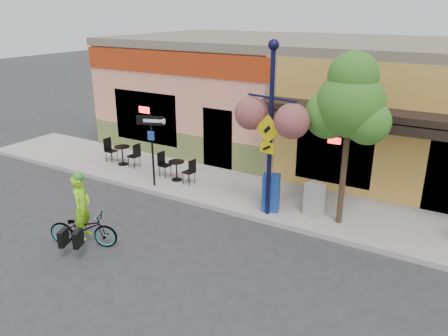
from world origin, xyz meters
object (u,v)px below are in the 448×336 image
at_px(building, 337,99).
at_px(cyclist_rider, 83,216).
at_px(street_tree, 347,141).
at_px(lamp_post, 270,132).
at_px(newspaper_box_blue, 271,193).
at_px(newspaper_box_grey, 314,199).
at_px(bicycle, 83,229).
at_px(one_way_sign, 153,151).

height_order(building, cyclist_rider, building).
xyz_separation_m(building, street_tree, (2.09, -6.14, 0.19)).
height_order(cyclist_rider, lamp_post, lamp_post).
xyz_separation_m(building, newspaper_box_blue, (0.17, -6.38, -1.57)).
bearing_deg(lamp_post, newspaper_box_grey, 37.97).
distance_m(bicycle, newspaper_box_grey, 6.15).
bearing_deg(bicycle, cyclist_rider, -113.00).
relative_size(bicycle, newspaper_box_grey, 1.84).
height_order(lamp_post, newspaper_box_grey, lamp_post).
xyz_separation_m(bicycle, lamp_post, (3.30, 3.68, 2.07)).
relative_size(cyclist_rider, newspaper_box_grey, 1.71).
distance_m(cyclist_rider, one_way_sign, 3.82).
bearing_deg(one_way_sign, newspaper_box_grey, -13.28).
xyz_separation_m(newspaper_box_grey, street_tree, (0.75, -0.07, 1.81)).
bearing_deg(one_way_sign, street_tree, -14.67).
bearing_deg(newspaper_box_blue, newspaper_box_grey, -3.89).
bearing_deg(lamp_post, bicycle, -120.39).
xyz_separation_m(bicycle, newspaper_box_blue, (3.27, 3.94, 0.22)).
bearing_deg(newspaper_box_blue, building, 72.71).
relative_size(bicycle, lamp_post, 0.37).
height_order(lamp_post, street_tree, lamp_post).
bearing_deg(newspaper_box_blue, lamp_post, -103.13).
height_order(bicycle, newspaper_box_blue, newspaper_box_blue).
height_order(building, bicycle, building).
xyz_separation_m(building, cyclist_rider, (-3.05, -10.33, -1.44)).
height_order(one_way_sign, newspaper_box_blue, one_way_sign).
bearing_deg(cyclist_rider, newspaper_box_grey, -68.89).
xyz_separation_m(newspaper_box_blue, street_tree, (1.92, 0.24, 1.76)).
bearing_deg(bicycle, newspaper_box_grey, -69.21).
bearing_deg(one_way_sign, newspaper_box_blue, -15.88).
relative_size(lamp_post, one_way_sign, 2.04).
height_order(building, one_way_sign, building).
xyz_separation_m(bicycle, one_way_sign, (-0.77, 3.69, 0.86)).
bearing_deg(street_tree, one_way_sign, -175.27).
height_order(newspaper_box_blue, street_tree, street_tree).
bearing_deg(bicycle, building, -39.72).
xyz_separation_m(building, lamp_post, (0.20, -6.64, 0.27)).
xyz_separation_m(cyclist_rider, lamp_post, (3.25, 3.68, 1.71)).
bearing_deg(newspaper_box_grey, street_tree, 14.63).
bearing_deg(newspaper_box_blue, cyclist_rider, -148.06).
relative_size(bicycle, newspaper_box_blue, 1.64).
bearing_deg(one_way_sign, cyclist_rider, -96.84).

